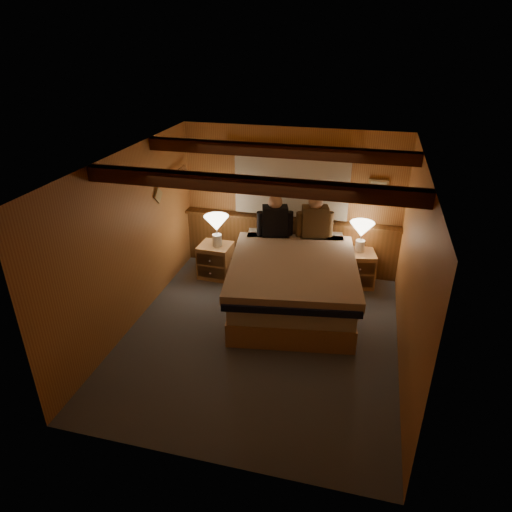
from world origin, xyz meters
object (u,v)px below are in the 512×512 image
(nightstand_right, at_px, (357,268))
(duffel_bag, at_px, (236,265))
(bed, at_px, (293,282))
(lamp_left, at_px, (216,225))
(lamp_right, at_px, (362,231))
(person_left, at_px, (275,219))
(person_right, at_px, (315,220))
(nightstand_left, at_px, (216,260))

(nightstand_right, distance_m, duffel_bag, 2.00)
(bed, relative_size, nightstand_right, 4.14)
(nightstand_right, relative_size, lamp_left, 1.19)
(lamp_right, bearing_deg, person_left, -173.24)
(person_left, xyz_separation_m, duffel_bag, (-0.65, 0.01, -0.90))
(lamp_right, xyz_separation_m, person_right, (-0.73, -0.05, 0.14))
(person_left, distance_m, person_right, 0.63)
(duffel_bag, bearing_deg, lamp_right, 13.74)
(nightstand_right, bearing_deg, bed, -146.68)
(bed, distance_m, person_right, 1.12)
(bed, height_order, lamp_left, lamp_left)
(lamp_right, bearing_deg, nightstand_right, -103.62)
(person_right, height_order, duffel_bag, person_right)
(nightstand_left, bearing_deg, person_right, 12.59)
(bed, relative_size, duffel_bag, 4.84)
(nightstand_right, relative_size, duffel_bag, 1.17)
(bed, relative_size, lamp_right, 5.15)
(bed, xyz_separation_m, lamp_left, (-1.36, 0.60, 0.52))
(person_right, bearing_deg, nightstand_left, 175.51)
(nightstand_right, xyz_separation_m, lamp_right, (0.01, 0.04, 0.63))
(person_left, height_order, person_right, person_right)
(lamp_right, distance_m, person_right, 0.74)
(lamp_left, distance_m, person_right, 1.56)
(bed, xyz_separation_m, lamp_right, (0.90, 0.94, 0.51))
(lamp_right, bearing_deg, nightstand_left, -171.89)
(nightstand_left, xyz_separation_m, lamp_right, (2.30, 0.33, 0.64))
(lamp_left, height_order, duffel_bag, lamp_left)
(nightstand_right, height_order, duffel_bag, nightstand_right)
(lamp_right, relative_size, person_left, 0.70)
(duffel_bag, bearing_deg, nightstand_left, -141.01)
(lamp_right, height_order, duffel_bag, lamp_right)
(duffel_bag, bearing_deg, person_left, 8.86)
(nightstand_left, relative_size, lamp_right, 1.16)
(nightstand_left, distance_m, lamp_left, 0.65)
(lamp_right, bearing_deg, person_right, -176.37)
(nightstand_right, relative_size, lamp_right, 1.24)
(bed, height_order, duffel_bag, bed)
(nightstand_left, xyz_separation_m, duffel_bag, (0.31, 0.17, -0.13))
(nightstand_left, height_order, person_left, person_left)
(lamp_left, height_order, lamp_right, lamp_left)
(bed, bearing_deg, person_left, 111.22)
(nightstand_left, height_order, lamp_right, lamp_right)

